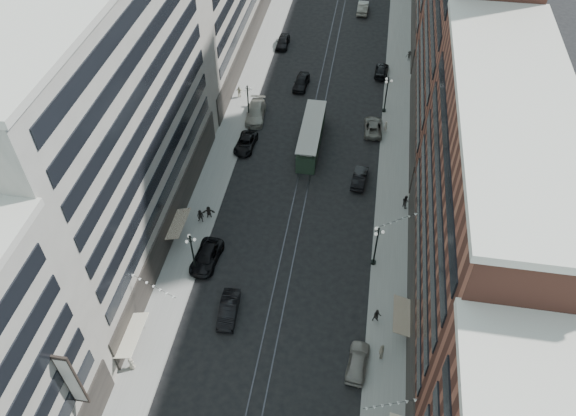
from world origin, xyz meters
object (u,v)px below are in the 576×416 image
Objects in this scene: pedestrian_4 at (381,352)px; car_extra_0 at (206,257)px; car_13 at (301,82)px; pedestrian_6 at (239,92)px; car_14 at (363,7)px; streetcar at (311,137)px; lamppost_sw_mid at (248,102)px; car_10 at (360,178)px; pedestrian_extra_0 at (377,316)px; car_7 at (246,143)px; pedestrian_2 at (201,216)px; lamppost_sw_far at (193,252)px; lamppost_se_far at (376,245)px; car_8 at (256,113)px; car_5 at (229,310)px; lamppost_se_mid at (386,94)px; car_9 at (283,42)px; pedestrian_9 at (409,56)px; pedestrian_7 at (405,201)px; car_11 at (373,127)px; car_4 at (358,362)px; car_2 at (206,257)px; pedestrian_1 at (131,363)px; pedestrian_5 at (209,212)px; car_12 at (382,70)px.

pedestrian_4 reaches higher than car_extra_0.
car_13 is 2.78× the size of pedestrian_6.
streetcar is at bearing 84.42° from car_14.
car_13 is (5.93, 9.52, -2.26)m from lamppost_sw_mid.
pedestrian_extra_0 is at bearing 103.95° from car_10.
pedestrian_2 is at bearing -95.23° from car_7.
lamppost_sw_far is 18.83m from lamppost_se_far.
car_8 is at bearing 130.64° from pedestrian_6.
car_5 is at bearing -147.70° from lamppost_se_far.
lamppost_se_mid reaches higher than pedestrian_2.
lamppost_sw_far is 48.08m from car_9.
lamppost_se_mid is at bearing -100.98° from pedestrian_9.
pedestrian_6 is 1.02× the size of pedestrian_7.
car_11 is at bearing -6.01° from car_8.
car_4 is 0.95× the size of car_5.
car_7 is at bearing 87.83° from lamppost_sw_far.
car_7 is at bearing 135.76° from lamppost_se_far.
pedestrian_6 reaches higher than car_14.
lamppost_sw_far and lamppost_se_mid have the same top height.
car_4 is (16.80, -9.77, 0.03)m from car_2.
pedestrian_1 is at bearing -102.38° from lamppost_sw_far.
car_2 is 0.89× the size of car_8.
pedestrian_4 is at bearing 123.29° from pedestrian_6.
car_extra_0 is at bearing -111.43° from streetcar.
lamppost_sw_mid is 10.21m from streetcar.
pedestrian_1 is 0.88× the size of pedestrian_2.
car_2 is 3.46× the size of pedestrian_5.
streetcar reaches higher than pedestrian_9.
car_10 is 2.61× the size of pedestrian_7.
car_12 is at bearing 91.21° from lamppost_se_far.
pedestrian_extra_0 is at bearing -71.00° from car_9.
car_9 is at bearing 75.67° from pedestrian_5.
pedestrian_6 reaches higher than car_4.
car_4 is 2.99× the size of pedestrian_1.
car_8 is 28.05m from pedestrian_9.
car_7 is at bearing -55.30° from car_4.
lamppost_sw_mid reaches higher than car_extra_0.
car_9 is 16.21m from pedestrian_6.
lamppost_sw_mid reaches higher than pedestrian_4.
pedestrian_9 is (23.03, 39.50, -0.08)m from pedestrian_2.
lamppost_se_far is 9.93m from pedestrian_7.
car_12 is (16.80, 20.71, 0.01)m from car_7.
car_4 is 19.43m from car_extra_0.
streetcar reaches higher than car_4.
pedestrian_7 is at bearing 152.61° from car_10.
streetcar is 20.77m from car_12.
lamppost_sw_far is 0.91× the size of car_8.
lamppost_sw_mid is 1.11× the size of car_7.
car_4 is 45.27m from pedestrian_6.
lamppost_sw_far reaches higher than pedestrian_extra_0.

